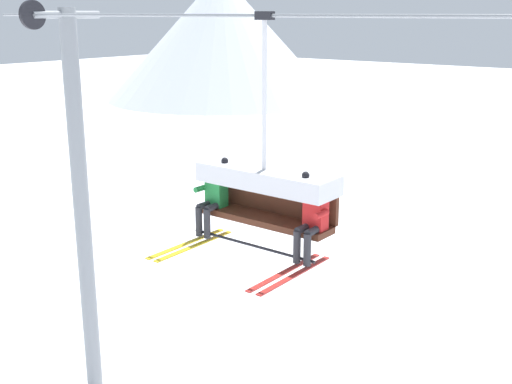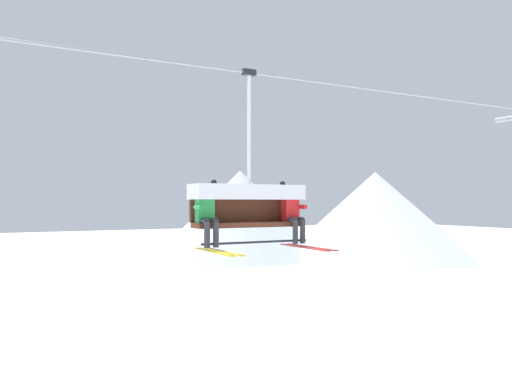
{
  "view_description": "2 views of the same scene",
  "coord_description": "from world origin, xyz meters",
  "px_view_note": "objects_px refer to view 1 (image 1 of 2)",
  "views": [
    {
      "loc": [
        4.77,
        -8.37,
        8.7
      ],
      "look_at": [
        -0.99,
        -0.91,
        6.06
      ],
      "focal_mm": 45.0,
      "sensor_mm": 36.0,
      "label": 1
    },
    {
      "loc": [
        -5.41,
        -9.7,
        6.05
      ],
      "look_at": [
        -0.84,
        -0.97,
        6.26
      ],
      "focal_mm": 35.0,
      "sensor_mm": 36.0,
      "label": 2
    }
  ],
  "objects_px": {
    "skier_red": "(311,219)",
    "skier_green": "(212,197)",
    "chairlift_chair": "(267,186)",
    "lift_tower_near": "(81,204)"
  },
  "relations": [
    {
      "from": "skier_green",
      "to": "lift_tower_near",
      "type": "bearing_deg",
      "value": 168.88
    },
    {
      "from": "skier_green",
      "to": "skier_red",
      "type": "xyz_separation_m",
      "value": [
        1.9,
        0.0,
        0.0
      ]
    },
    {
      "from": "skier_red",
      "to": "skier_green",
      "type": "bearing_deg",
      "value": 180.0
    },
    {
      "from": "lift_tower_near",
      "to": "chairlift_chair",
      "type": "distance_m",
      "value": 5.89
    },
    {
      "from": "chairlift_chair",
      "to": "skier_red",
      "type": "xyz_separation_m",
      "value": [
        0.95,
        -0.21,
        -0.29
      ]
    },
    {
      "from": "chairlift_chair",
      "to": "skier_red",
      "type": "bearing_deg",
      "value": -12.67
    },
    {
      "from": "chairlift_chair",
      "to": "skier_green",
      "type": "distance_m",
      "value": 1.02
    },
    {
      "from": "lift_tower_near",
      "to": "chairlift_chair",
      "type": "height_order",
      "value": "lift_tower_near"
    },
    {
      "from": "chairlift_chair",
      "to": "skier_green",
      "type": "height_order",
      "value": "chairlift_chair"
    },
    {
      "from": "lift_tower_near",
      "to": "skier_green",
      "type": "xyz_separation_m",
      "value": [
        4.7,
        -0.92,
        1.2
      ]
    }
  ]
}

